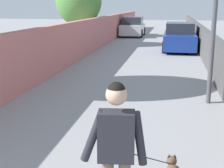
# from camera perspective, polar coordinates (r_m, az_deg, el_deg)

# --- Properties ---
(ground_plane) EXTENTS (80.00, 80.00, 0.00)m
(ground_plane) POSITION_cam_1_polar(r_m,az_deg,el_deg) (14.98, 5.09, 4.17)
(ground_plane) COLOR gray
(wall_left) EXTENTS (48.00, 0.30, 1.79)m
(wall_left) POSITION_cam_1_polar(r_m,az_deg,el_deg) (13.51, -8.31, 6.85)
(wall_left) COLOR #CC726B
(wall_left) RESTS_ON ground
(fence_right) EXTENTS (48.00, 0.30, 1.37)m
(fence_right) POSITION_cam_1_polar(r_m,az_deg,el_deg) (12.92, 17.43, 5.10)
(fence_right) COLOR #4C4C4C
(fence_right) RESTS_ON ground
(tree_left_mid) EXTENTS (2.82, 2.82, 4.24)m
(tree_left_mid) POSITION_cam_1_polar(r_m,az_deg,el_deg) (20.52, -5.91, 14.42)
(tree_left_mid) COLOR #473523
(tree_left_mid) RESTS_ON ground
(person_skateboarder) EXTENTS (0.26, 0.72, 1.70)m
(person_skateboarder) POSITION_cam_1_polar(r_m,az_deg,el_deg) (3.42, 0.75, -11.09)
(person_skateboarder) COLOR #726651
(person_skateboarder) RESTS_ON skateboard
(car_near) EXTENTS (4.39, 1.80, 1.54)m
(car_near) POSITION_cam_1_polar(r_m,az_deg,el_deg) (18.73, 11.86, 8.10)
(car_near) COLOR navy
(car_near) RESTS_ON ground
(car_far) EXTENTS (3.94, 1.80, 1.54)m
(car_far) POSITION_cam_1_polar(r_m,az_deg,el_deg) (26.72, 3.72, 10.02)
(car_far) COLOR silver
(car_far) RESTS_ON ground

